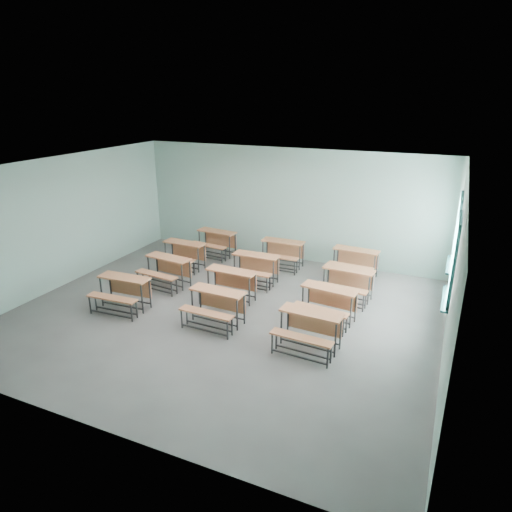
{
  "coord_description": "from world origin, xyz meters",
  "views": [
    {
      "loc": [
        4.31,
        -8.01,
        4.64
      ],
      "look_at": [
        0.23,
        1.2,
        1.0
      ],
      "focal_mm": 32.0,
      "sensor_mm": 36.0,
      "label": 1
    }
  ],
  "objects_px": {
    "desk_unit_r0c0": "(122,288)",
    "desk_unit_r1c1": "(229,281)",
    "desk_unit_r2c0": "(183,252)",
    "desk_unit_r3c2": "(355,259)",
    "desk_unit_r0c1": "(215,303)",
    "desk_unit_r1c0": "(166,267)",
    "desk_unit_r2c2": "(347,280)",
    "desk_unit_r2c1": "(254,265)",
    "desk_unit_r0c2": "(309,326)",
    "desk_unit_r3c1": "(282,250)",
    "desk_unit_r1c2": "(327,300)",
    "desk_unit_r3c0": "(215,240)"
  },
  "relations": [
    {
      "from": "desk_unit_r0c2",
      "to": "desk_unit_r2c2",
      "type": "bearing_deg",
      "value": 90.41
    },
    {
      "from": "desk_unit_r1c0",
      "to": "desk_unit_r0c1",
      "type": "bearing_deg",
      "value": -25.04
    },
    {
      "from": "desk_unit_r3c0",
      "to": "desk_unit_r3c1",
      "type": "relative_size",
      "value": 1.05
    },
    {
      "from": "desk_unit_r1c2",
      "to": "desk_unit_r2c2",
      "type": "height_order",
      "value": "same"
    },
    {
      "from": "desk_unit_r1c0",
      "to": "desk_unit_r1c2",
      "type": "distance_m",
      "value": 4.21
    },
    {
      "from": "desk_unit_r1c1",
      "to": "desk_unit_r0c0",
      "type": "bearing_deg",
      "value": -144.53
    },
    {
      "from": "desk_unit_r0c1",
      "to": "desk_unit_r1c1",
      "type": "distance_m",
      "value": 1.16
    },
    {
      "from": "desk_unit_r0c2",
      "to": "desk_unit_r2c0",
      "type": "xyz_separation_m",
      "value": [
        -4.46,
        2.63,
        0.0
      ]
    },
    {
      "from": "desk_unit_r0c2",
      "to": "desk_unit_r2c1",
      "type": "bearing_deg",
      "value": 135.34
    },
    {
      "from": "desk_unit_r2c1",
      "to": "desk_unit_r3c2",
      "type": "bearing_deg",
      "value": 32.86
    },
    {
      "from": "desk_unit_r2c0",
      "to": "desk_unit_r3c0",
      "type": "bearing_deg",
      "value": 79.89
    },
    {
      "from": "desk_unit_r1c1",
      "to": "desk_unit_r0c2",
      "type": "bearing_deg",
      "value": -27.24
    },
    {
      "from": "desk_unit_r2c2",
      "to": "desk_unit_r3c2",
      "type": "bearing_deg",
      "value": 99.69
    },
    {
      "from": "desk_unit_r1c2",
      "to": "desk_unit_r2c1",
      "type": "height_order",
      "value": "same"
    },
    {
      "from": "desk_unit_r2c0",
      "to": "desk_unit_r3c1",
      "type": "xyz_separation_m",
      "value": [
        2.45,
        1.23,
        0.0
      ]
    },
    {
      "from": "desk_unit_r0c0",
      "to": "desk_unit_r1c1",
      "type": "distance_m",
      "value": 2.41
    },
    {
      "from": "desk_unit_r1c0",
      "to": "desk_unit_r3c1",
      "type": "bearing_deg",
      "value": 54.22
    },
    {
      "from": "desk_unit_r1c0",
      "to": "desk_unit_r1c1",
      "type": "xyz_separation_m",
      "value": [
        1.86,
        -0.16,
        0.0
      ]
    },
    {
      "from": "desk_unit_r1c0",
      "to": "desk_unit_r3c0",
      "type": "height_order",
      "value": "same"
    },
    {
      "from": "desk_unit_r0c0",
      "to": "desk_unit_r2c1",
      "type": "height_order",
      "value": "same"
    },
    {
      "from": "desk_unit_r3c2",
      "to": "desk_unit_r0c2",
      "type": "bearing_deg",
      "value": -85.81
    },
    {
      "from": "desk_unit_r2c1",
      "to": "desk_unit_r3c0",
      "type": "distance_m",
      "value": 2.4
    },
    {
      "from": "desk_unit_r1c2",
      "to": "desk_unit_r3c0",
      "type": "relative_size",
      "value": 1.01
    },
    {
      "from": "desk_unit_r2c0",
      "to": "desk_unit_r0c0",
      "type": "bearing_deg",
      "value": -84.85
    },
    {
      "from": "desk_unit_r2c0",
      "to": "desk_unit_r3c2",
      "type": "height_order",
      "value": "same"
    },
    {
      "from": "desk_unit_r2c1",
      "to": "desk_unit_r3c0",
      "type": "relative_size",
      "value": 0.94
    },
    {
      "from": "desk_unit_r0c0",
      "to": "desk_unit_r0c2",
      "type": "height_order",
      "value": "same"
    },
    {
      "from": "desk_unit_r0c2",
      "to": "desk_unit_r1c1",
      "type": "relative_size",
      "value": 1.02
    },
    {
      "from": "desk_unit_r0c1",
      "to": "desk_unit_r1c0",
      "type": "distance_m",
      "value": 2.47
    },
    {
      "from": "desk_unit_r1c0",
      "to": "desk_unit_r3c2",
      "type": "relative_size",
      "value": 1.02
    },
    {
      "from": "desk_unit_r1c1",
      "to": "desk_unit_r2c2",
      "type": "relative_size",
      "value": 0.97
    },
    {
      "from": "desk_unit_r2c1",
      "to": "desk_unit_r3c0",
      "type": "height_order",
      "value": "same"
    },
    {
      "from": "desk_unit_r0c2",
      "to": "desk_unit_r0c1",
      "type": "bearing_deg",
      "value": 178.96
    },
    {
      "from": "desk_unit_r0c0",
      "to": "desk_unit_r3c1",
      "type": "bearing_deg",
      "value": 56.27
    },
    {
      "from": "desk_unit_r0c0",
      "to": "desk_unit_r2c0",
      "type": "height_order",
      "value": "same"
    },
    {
      "from": "desk_unit_r0c0",
      "to": "desk_unit_r2c1",
      "type": "relative_size",
      "value": 1.03
    },
    {
      "from": "desk_unit_r3c2",
      "to": "desk_unit_r1c2",
      "type": "bearing_deg",
      "value": -85.53
    },
    {
      "from": "desk_unit_r2c2",
      "to": "desk_unit_r0c1",
      "type": "bearing_deg",
      "value": -129.48
    },
    {
      "from": "desk_unit_r1c2",
      "to": "desk_unit_r2c0",
      "type": "distance_m",
      "value": 4.69
    },
    {
      "from": "desk_unit_r1c0",
      "to": "desk_unit_r1c1",
      "type": "bearing_deg",
      "value": 1.56
    },
    {
      "from": "desk_unit_r0c1",
      "to": "desk_unit_r0c2",
      "type": "relative_size",
      "value": 0.99
    },
    {
      "from": "desk_unit_r0c1",
      "to": "desk_unit_r2c1",
      "type": "distance_m",
      "value": 2.35
    },
    {
      "from": "desk_unit_r0c2",
      "to": "desk_unit_r1c1",
      "type": "height_order",
      "value": "same"
    },
    {
      "from": "desk_unit_r0c2",
      "to": "desk_unit_r3c2",
      "type": "xyz_separation_m",
      "value": [
        -0.0,
        3.95,
        0.0
      ]
    },
    {
      "from": "desk_unit_r3c0",
      "to": "desk_unit_r1c1",
      "type": "bearing_deg",
      "value": -49.59
    },
    {
      "from": "desk_unit_r0c1",
      "to": "desk_unit_r0c0",
      "type": "bearing_deg",
      "value": -172.61
    },
    {
      "from": "desk_unit_r0c2",
      "to": "desk_unit_r3c1",
      "type": "distance_m",
      "value": 4.35
    },
    {
      "from": "desk_unit_r1c0",
      "to": "desk_unit_r2c2",
      "type": "distance_m",
      "value": 4.45
    },
    {
      "from": "desk_unit_r0c1",
      "to": "desk_unit_r3c2",
      "type": "distance_m",
      "value": 4.32
    },
    {
      "from": "desk_unit_r0c1",
      "to": "desk_unit_r3c1",
      "type": "bearing_deg",
      "value": 90.9
    }
  ]
}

